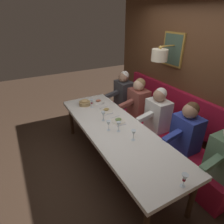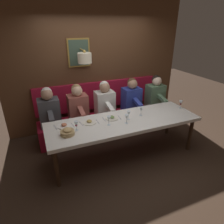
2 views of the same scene
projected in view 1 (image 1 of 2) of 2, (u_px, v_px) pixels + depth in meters
ground_plane at (115, 164)px, 3.33m from camera, size 12.00×12.00×0.00m
dining_table at (116, 132)px, 3.01m from camera, size 0.90×2.76×0.74m
banquette_bench at (156, 139)px, 3.60m from camera, size 0.52×2.96×0.45m
back_wall_panel at (189, 76)px, 3.32m from camera, size 0.59×4.16×2.90m
diner_near at (187, 128)px, 2.85m from camera, size 0.60×0.40×0.79m
diner_middle at (158, 111)px, 3.36m from camera, size 0.60×0.40×0.79m
diner_far at (138, 99)px, 3.82m from camera, size 0.60×0.40×0.79m
diner_farthest at (123, 90)px, 4.26m from camera, size 0.60×0.40×0.79m
place_setting_0 at (106, 110)px, 3.51m from camera, size 0.24×0.32×0.05m
place_setting_1 at (98, 101)px, 3.86m from camera, size 0.24×0.33×0.05m
place_setting_2 at (118, 120)px, 3.18m from camera, size 0.24×0.31×0.05m
wine_glass_0 at (119, 125)px, 2.86m from camera, size 0.07×0.07×0.16m
wine_glass_1 at (109, 124)px, 2.89m from camera, size 0.07×0.07×0.16m
wine_glass_2 at (92, 102)px, 3.60m from camera, size 0.07×0.07×0.16m
wine_glass_3 at (185, 178)px, 1.94m from camera, size 0.07×0.07×0.16m
wine_glass_4 at (103, 114)px, 3.15m from camera, size 0.07×0.07×0.16m
wine_glass_5 at (134, 133)px, 2.66m from camera, size 0.07×0.07×0.16m
bread_bowl at (85, 103)px, 3.72m from camera, size 0.22×0.22×0.12m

